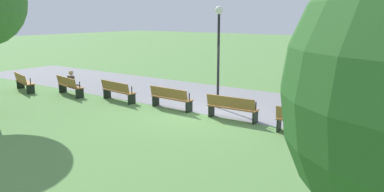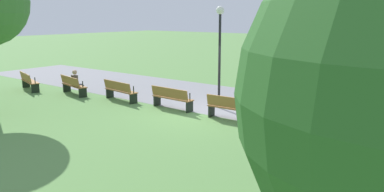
% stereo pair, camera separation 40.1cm
% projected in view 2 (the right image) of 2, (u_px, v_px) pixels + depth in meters
% --- Properties ---
extents(ground_plane, '(120.00, 120.00, 0.00)m').
position_uv_depth(ground_plane, '(201.00, 114.00, 14.38)').
color(ground_plane, '#5B8C47').
extents(path_paving, '(34.29, 5.42, 0.01)m').
position_uv_depth(path_paving, '(238.00, 101.00, 16.50)').
color(path_paving, gray).
rests_on(path_paving, ground).
extents(bench_0, '(1.94, 0.97, 0.89)m').
position_uv_depth(bench_0, '(29.00, 81.00, 18.87)').
color(bench_0, '#996633').
rests_on(bench_0, ground).
extents(bench_1, '(1.94, 0.84, 0.89)m').
position_uv_depth(bench_1, '(73.00, 85.00, 17.78)').
color(bench_1, '#996633').
rests_on(bench_1, ground).
extents(bench_2, '(1.92, 0.69, 0.89)m').
position_uv_depth(bench_2, '(120.00, 90.00, 16.50)').
color(bench_2, '#996633').
rests_on(bench_2, ground).
extents(bench_3, '(1.90, 0.55, 0.89)m').
position_uv_depth(bench_3, '(172.00, 97.00, 15.03)').
color(bench_3, '#996633').
rests_on(bench_3, ground).
extents(bench_4, '(1.90, 0.55, 0.89)m').
position_uv_depth(bench_4, '(232.00, 108.00, 13.38)').
color(bench_4, '#996633').
rests_on(bench_4, ground).
extents(bench_5, '(1.92, 0.69, 0.89)m').
position_uv_depth(bench_5, '(306.00, 122.00, 11.56)').
color(bench_5, '#996633').
rests_on(bench_5, ground).
extents(person_seated, '(0.40, 0.57, 1.20)m').
position_uv_depth(person_seated, '(77.00, 82.00, 17.74)').
color(person_seated, '#4C4238').
rests_on(person_seated, ground).
extents(lamp_post, '(0.32, 0.32, 4.04)m').
position_uv_depth(lamp_post, '(220.00, 38.00, 14.74)').
color(lamp_post, black).
rests_on(lamp_post, ground).
extents(kiosk, '(3.80, 3.48, 3.14)m').
position_uv_depth(kiosk, '(355.00, 55.00, 20.38)').
color(kiosk, '#4C515B').
rests_on(kiosk, ground).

